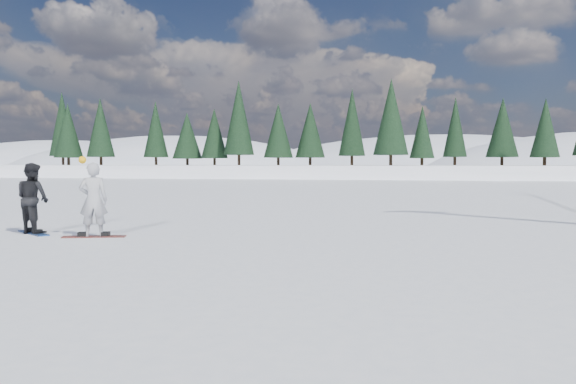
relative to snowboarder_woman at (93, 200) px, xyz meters
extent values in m
plane|color=white|center=(-1.74, 0.12, -0.92)|extent=(420.00, 420.00, 0.00)
cube|color=white|center=(-1.74, 55.12, -1.92)|extent=(90.00, 14.00, 5.00)
ellipsoid|color=white|center=(-71.74, 170.12, -14.54)|extent=(143.00, 110.00, 49.50)
ellipsoid|color=white|center=(18.26, 200.12, -15.55)|extent=(182.00, 140.00, 53.20)
ellipsoid|color=white|center=(-141.74, 210.12, -15.22)|extent=(169.00, 130.00, 52.00)
cone|color=black|center=(-39.74, 55.12, 4.33)|extent=(3.20, 3.20, 7.50)
cone|color=black|center=(-35.27, 55.12, 4.33)|extent=(3.20, 3.20, 7.50)
cone|color=black|center=(-30.80, 55.12, 4.33)|extent=(3.20, 3.20, 7.50)
cone|color=black|center=(-26.33, 55.12, 4.33)|extent=(3.20, 3.20, 7.50)
cone|color=black|center=(-21.85, 55.12, 4.33)|extent=(3.20, 3.20, 7.50)
cone|color=black|center=(-17.38, 55.12, 4.33)|extent=(3.20, 3.20, 7.50)
cone|color=black|center=(-12.91, 55.12, 4.33)|extent=(3.20, 3.20, 7.50)
cone|color=black|center=(-8.44, 55.12, 4.33)|extent=(3.20, 3.20, 7.50)
cone|color=black|center=(-3.97, 55.12, 4.33)|extent=(3.20, 3.20, 7.50)
cone|color=black|center=(0.50, 55.12, 4.33)|extent=(3.20, 3.20, 7.50)
cone|color=black|center=(4.97, 55.12, 4.33)|extent=(3.20, 3.20, 7.50)
cone|color=black|center=(9.44, 55.12, 4.33)|extent=(3.20, 3.20, 7.50)
cone|color=black|center=(13.91, 55.12, 4.33)|extent=(3.20, 3.20, 7.50)
cone|color=black|center=(18.38, 55.12, 4.33)|extent=(3.20, 3.20, 7.50)
cone|color=black|center=(22.85, 55.12, 4.33)|extent=(3.20, 3.20, 7.50)
imported|color=#B1B0B6|center=(0.00, 0.00, -0.01)|extent=(0.79, 0.67, 1.83)
sphere|color=#FAAB0D|center=(-0.20, -0.12, 0.96)|extent=(0.18, 0.18, 0.18)
imported|color=black|center=(-1.92, 0.33, -0.02)|extent=(1.05, 0.93, 1.82)
cube|color=maroon|center=(0.00, 0.00, -0.91)|extent=(1.52, 0.71, 0.03)
cube|color=navy|center=(-1.92, 0.33, -0.91)|extent=(1.39, 1.09, 0.03)
camera|label=1|loc=(7.47, -12.32, 0.90)|focal=35.00mm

